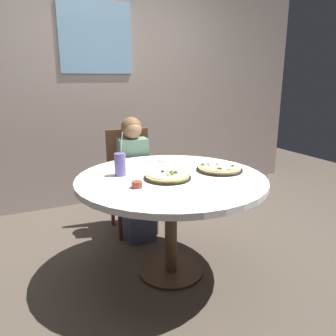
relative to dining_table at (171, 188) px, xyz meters
The scene contains 10 objects.
ground_plane 0.66m from the dining_table, ahead, with size 8.00×8.00×0.00m, color #4C4238.
wall_with_window 1.94m from the dining_table, 90.01° to the left, with size 5.20×0.14×2.90m.
dining_table is the anchor object (origin of this frame).
chair_wooden 0.90m from the dining_table, 89.47° to the left, with size 0.44×0.44×0.95m.
diner_child 0.73m from the dining_table, 90.55° to the left, with size 0.28×0.42×1.08m.
pizza_veggie 0.12m from the dining_table, 144.00° to the right, with size 0.33×0.33×0.05m.
pizza_cheese 0.40m from the dining_table, ahead, with size 0.34×0.34×0.05m.
soda_cup 0.40m from the dining_table, 149.84° to the left, with size 0.08×0.08×0.31m.
sauce_bowl 0.34m from the dining_table, 157.75° to the right, with size 0.07×0.07×0.04m, color brown.
plate_small 0.49m from the dining_table, 66.02° to the left, with size 0.18×0.18×0.01m, color white.
Camera 1 is at (-0.98, -2.00, 1.42)m, focal length 35.74 mm.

